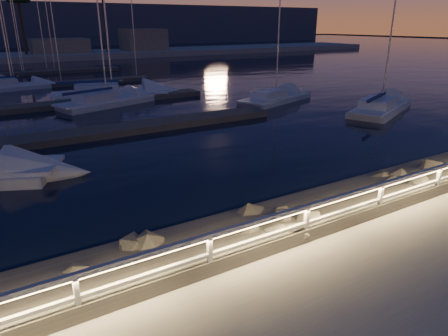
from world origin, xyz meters
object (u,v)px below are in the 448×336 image
Objects in this scene: sailboat_d at (380,106)px; sailboat_j at (11,86)px; guard_rail at (276,224)px; sailboat_c at (105,101)px; sailboat_l at (109,93)px; sailboat_h at (274,97)px.

sailboat_j is at bearing 108.07° from sailboat_d.
guard_rail is 3.62× the size of sailboat_j.
sailboat_l is (1.29, 3.20, 0.04)m from sailboat_c.
guard_rail is 28.16m from sailboat_l.
sailboat_l reaches higher than guard_rail.
sailboat_c is at bearing -99.24° from sailboat_l.
sailboat_h is (-4.25, 7.19, -0.02)m from sailboat_d.
sailboat_c is at bearing 84.54° from guard_rail.
sailboat_d reaches higher than sailboat_h.
guard_rail is 22.57m from sailboat_d.
sailboat_l reaches higher than sailboat_c.
sailboat_d is at bearing -55.67° from sailboat_j.
guard_rail is 3.19× the size of sailboat_c.
sailboat_h is 1.11× the size of sailboat_j.
sailboat_j is 11.81m from sailboat_l.
sailboat_l is (3.65, 27.90, -0.90)m from guard_rail.
sailboat_c is 3.45m from sailboat_l.
sailboat_c reaches higher than sailboat_j.
sailboat_h is (12.54, -5.60, -0.03)m from sailboat_c.
sailboat_c is 1.03× the size of sailboat_h.
sailboat_d is 22.27m from sailboat_l.
sailboat_h is 14.28m from sailboat_l.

